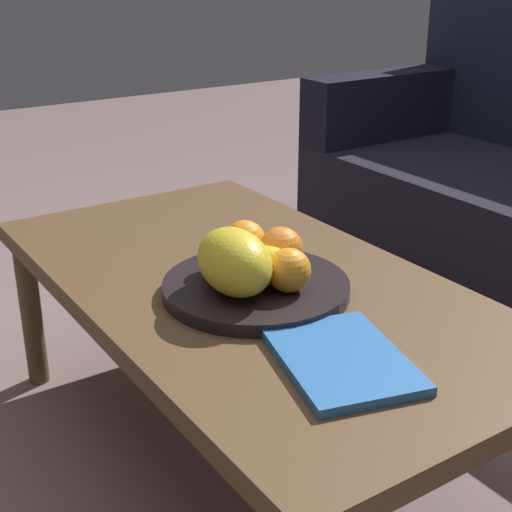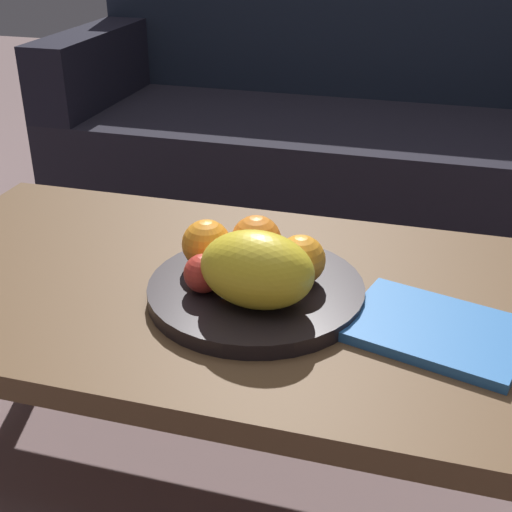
{
  "view_description": "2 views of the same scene",
  "coord_description": "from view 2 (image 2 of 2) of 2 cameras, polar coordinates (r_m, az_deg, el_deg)",
  "views": [
    {
      "loc": [
        1.08,
        -0.7,
        1.0
      ],
      "look_at": [
        0.06,
        -0.03,
        0.49
      ],
      "focal_mm": 51.73,
      "sensor_mm": 36.0,
      "label": 1
    },
    {
      "loc": [
        0.32,
        -0.95,
        0.98
      ],
      "look_at": [
        0.06,
        -0.03,
        0.49
      ],
      "focal_mm": 48.96,
      "sensor_mm": 36.0,
      "label": 2
    }
  ],
  "objects": [
    {
      "name": "banana_bunch",
      "position": [
        1.12,
        0.27,
        -0.18
      ],
      "size": [
        0.18,
        0.15,
        0.06
      ],
      "color": "yellow",
      "rests_on": "fruit_bowl"
    },
    {
      "name": "orange_right",
      "position": [
        1.09,
        3.69,
        -0.24
      ],
      "size": [
        0.08,
        0.08,
        0.08
      ],
      "primitive_type": "sphere",
      "color": "orange",
      "rests_on": "fruit_bowl"
    },
    {
      "name": "orange_left",
      "position": [
        1.14,
        0.01,
        1.28
      ],
      "size": [
        0.08,
        0.08,
        0.08
      ],
      "primitive_type": "sphere",
      "color": "orange",
      "rests_on": "fruit_bowl"
    },
    {
      "name": "apple_left",
      "position": [
        1.07,
        -4.34,
        -1.43
      ],
      "size": [
        0.06,
        0.06,
        0.06
      ],
      "primitive_type": "sphere",
      "color": "red",
      "rests_on": "fruit_bowl"
    },
    {
      "name": "fruit_bowl",
      "position": [
        1.11,
        0.0,
        -2.88
      ],
      "size": [
        0.34,
        0.34,
        0.03
      ],
      "primitive_type": "cylinder",
      "color": "black",
      "rests_on": "coffee_table"
    },
    {
      "name": "melon_large_front",
      "position": [
        1.02,
        0.08,
        -1.12
      ],
      "size": [
        0.18,
        0.13,
        0.12
      ],
      "primitive_type": "ellipsoid",
      "rotation": [
        0.0,
        0.0,
        -0.07
      ],
      "color": "yellow",
      "rests_on": "fruit_bowl"
    },
    {
      "name": "magazine",
      "position": [
        1.05,
        14.42,
        -5.85
      ],
      "size": [
        0.29,
        0.24,
        0.02
      ],
      "primitive_type": "cube",
      "rotation": [
        0.0,
        0.0,
        -0.27
      ],
      "color": "#2D6CB9",
      "rests_on": "coffee_table"
    },
    {
      "name": "ground_plane",
      "position": [
        1.4,
        -2.1,
        -17.24
      ],
      "size": [
        8.0,
        8.0,
        0.0
      ],
      "primitive_type": "plane",
      "color": "#7B6262"
    },
    {
      "name": "orange_front",
      "position": [
        1.14,
        -4.07,
        0.98
      ],
      "size": [
        0.08,
        0.08,
        0.08
      ],
      "primitive_type": "sphere",
      "color": "orange",
      "rests_on": "fruit_bowl"
    },
    {
      "name": "coffee_table",
      "position": [
        1.17,
        -2.41,
        -4.22
      ],
      "size": [
        1.17,
        0.63,
        0.41
      ],
      "color": "brown",
      "rests_on": "ground_plane"
    },
    {
      "name": "couch",
      "position": [
        2.22,
        7.09,
        9.32
      ],
      "size": [
        1.7,
        0.7,
        0.9
      ],
      "color": "black",
      "rests_on": "ground_plane"
    }
  ]
}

